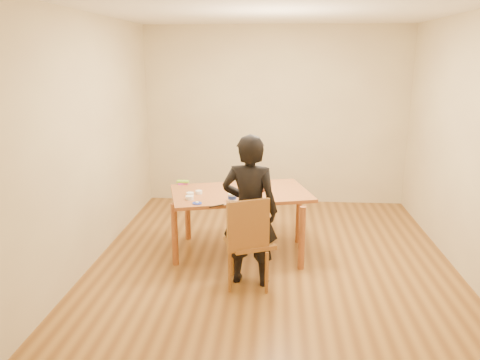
# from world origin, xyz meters

# --- Properties ---
(room_shell) EXTENTS (4.00, 4.50, 2.70)m
(room_shell) POSITION_xyz_m (0.00, 0.34, 1.35)
(room_shell) COLOR brown
(room_shell) RESTS_ON ground
(dining_table) EXTENTS (1.72, 1.29, 0.04)m
(dining_table) POSITION_xyz_m (-0.38, 0.17, 0.73)
(dining_table) COLOR brown
(dining_table) RESTS_ON floor
(dining_chair) EXTENTS (0.55, 0.55, 0.04)m
(dining_chair) POSITION_xyz_m (-0.23, -0.61, 0.45)
(dining_chair) COLOR brown
(dining_chair) RESTS_ON floor
(cake_plate) EXTENTS (0.29, 0.29, 0.02)m
(cake_plate) POSITION_xyz_m (-0.25, 0.23, 0.76)
(cake_plate) COLOR #AA1D0B
(cake_plate) RESTS_ON dining_table
(cake) EXTENTS (0.21, 0.21, 0.07)m
(cake) POSITION_xyz_m (-0.25, 0.23, 0.81)
(cake) COLOR white
(cake) RESTS_ON cake_plate
(frosting_dome) EXTENTS (0.21, 0.21, 0.03)m
(frosting_dome) POSITION_xyz_m (-0.25, 0.23, 0.85)
(frosting_dome) COLOR white
(frosting_dome) RESTS_ON cake
(frosting_tub) EXTENTS (0.09, 0.09, 0.08)m
(frosting_tub) POSITION_xyz_m (-0.44, -0.18, 0.79)
(frosting_tub) COLOR white
(frosting_tub) RESTS_ON dining_table
(frosting_lid) EXTENTS (0.10, 0.10, 0.01)m
(frosting_lid) POSITION_xyz_m (-0.80, -0.31, 0.75)
(frosting_lid) COLOR #192DA6
(frosting_lid) RESTS_ON dining_table
(frosting_dollop) EXTENTS (0.04, 0.04, 0.02)m
(frosting_dollop) POSITION_xyz_m (-0.80, -0.31, 0.77)
(frosting_dollop) COLOR white
(frosting_dollop) RESTS_ON frosting_lid
(ramekin_green) EXTENTS (0.09, 0.09, 0.04)m
(ramekin_green) POSITION_xyz_m (-0.90, -0.18, 0.77)
(ramekin_green) COLOR white
(ramekin_green) RESTS_ON dining_table
(ramekin_yellow) EXTENTS (0.08, 0.08, 0.04)m
(ramekin_yellow) POSITION_xyz_m (-0.84, 0.05, 0.77)
(ramekin_yellow) COLOR white
(ramekin_yellow) RESTS_ON dining_table
(ramekin_multi) EXTENTS (0.08, 0.08, 0.04)m
(ramekin_multi) POSITION_xyz_m (-0.92, -0.04, 0.77)
(ramekin_multi) COLOR white
(ramekin_multi) RESTS_ON dining_table
(candy_box_pink) EXTENTS (0.13, 0.08, 0.02)m
(candy_box_pink) POSITION_xyz_m (-1.09, 0.44, 0.76)
(candy_box_pink) COLOR #EF38BF
(candy_box_pink) RESTS_ON dining_table
(candy_box_green) EXTENTS (0.14, 0.08, 0.02)m
(candy_box_green) POSITION_xyz_m (-1.10, 0.45, 0.78)
(candy_box_green) COLOR green
(candy_box_green) RESTS_ON candy_box_pink
(spatula) EXTENTS (0.14, 0.12, 0.01)m
(spatula) POSITION_xyz_m (-0.58, -0.39, 0.75)
(spatula) COLOR black
(spatula) RESTS_ON dining_table
(person) EXTENTS (0.61, 0.45, 1.54)m
(person) POSITION_xyz_m (-0.23, -0.56, 0.77)
(person) COLOR black
(person) RESTS_ON floor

